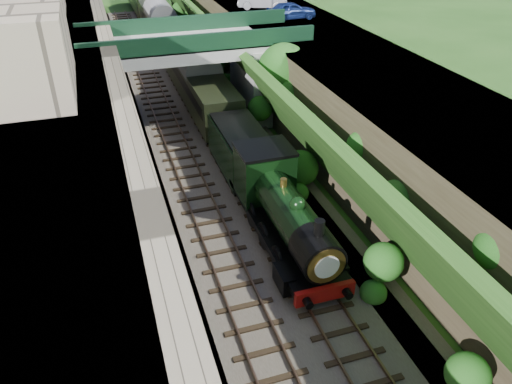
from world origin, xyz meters
TOP-DOWN VIEW (x-y plane):
  - ground at (0.00, 0.00)m, footprint 160.00×160.00m
  - trackbed at (0.00, 20.00)m, footprint 10.00×90.00m
  - retaining_wall at (-5.50, 20.00)m, footprint 1.00×90.00m
  - street_plateau_left at (-9.00, 20.00)m, footprint 6.00×90.00m
  - street_plateau_right at (9.50, 20.00)m, footprint 8.00×90.00m
  - embankment_slope at (4.94, 19.45)m, footprint 4.47×90.00m
  - track_left at (-2.00, 20.00)m, footprint 2.50×90.00m
  - track_right at (1.20, 20.00)m, footprint 2.50×90.00m
  - road_bridge at (0.94, 24.00)m, footprint 16.00×6.40m
  - building_near at (-9.50, 14.00)m, footprint 4.00×8.00m
  - tree at (5.91, 19.80)m, footprint 3.60×3.80m
  - car_blue at (9.38, 27.58)m, footprint 4.15×1.88m
  - car_silver at (8.49, 32.25)m, footprint 4.65×2.91m
  - locomotive at (1.20, 7.20)m, footprint 3.10×10.22m
  - tender at (1.20, 14.57)m, footprint 2.70×6.00m
  - coach_front at (1.20, 27.17)m, footprint 2.90×18.00m
  - coach_middle at (1.20, 45.97)m, footprint 2.90×18.00m

SIDE VIEW (x-z plane):
  - ground at x=0.00m, z-range 0.00..0.00m
  - trackbed at x=0.00m, z-range 0.00..0.20m
  - track_left at x=-2.00m, z-range 0.15..0.35m
  - track_right at x=1.20m, z-range 0.15..0.35m
  - tender at x=1.20m, z-range 0.09..3.14m
  - locomotive at x=1.20m, z-range -0.02..3.81m
  - coach_front at x=1.20m, z-range 0.20..3.90m
  - coach_middle at x=1.20m, z-range 0.20..3.90m
  - embankment_slope at x=4.94m, z-range -0.55..5.89m
  - street_plateau_right at x=9.50m, z-range 0.00..6.25m
  - retaining_wall at x=-5.50m, z-range 0.00..7.00m
  - street_plateau_left at x=-9.00m, z-range 0.00..7.00m
  - road_bridge at x=0.94m, z-range 0.45..7.70m
  - tree at x=5.91m, z-range 1.35..7.95m
  - car_blue at x=9.38m, z-range 6.25..7.63m
  - car_silver at x=8.49m, z-range 6.25..7.70m
  - building_near at x=-9.50m, z-range 7.00..11.00m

